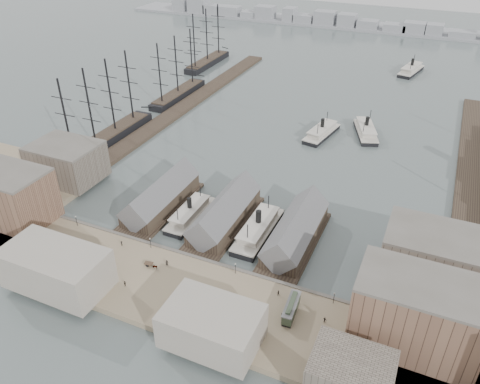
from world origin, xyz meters
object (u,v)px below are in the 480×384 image
at_px(horse_cart_left, 93,255).
at_px(horse_cart_center, 153,266).
at_px(ferry_docked_west, 190,213).
at_px(horse_cart_right, 223,319).
at_px(tram, 291,309).

distance_m(horse_cart_left, horse_cart_center, 20.41).
height_order(ferry_docked_west, horse_cart_left, ferry_docked_west).
distance_m(horse_cart_left, horse_cart_right, 49.48).
height_order(tram, horse_cart_center, tram).
bearing_deg(tram, ferry_docked_west, 143.57).
bearing_deg(horse_cart_center, horse_cart_right, -119.76).
bearing_deg(horse_cart_right, horse_cart_left, 97.21).
height_order(tram, horse_cart_right, tram).
bearing_deg(horse_cart_right, tram, -42.34).
relative_size(tram, horse_cart_left, 2.31).
relative_size(tram, horse_cart_right, 2.29).
height_order(horse_cart_left, horse_cart_center, horse_cart_left).
distance_m(ferry_docked_west, tram, 57.47).
distance_m(tram, horse_cart_center, 44.58).
distance_m(horse_cart_center, horse_cart_right, 30.69).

